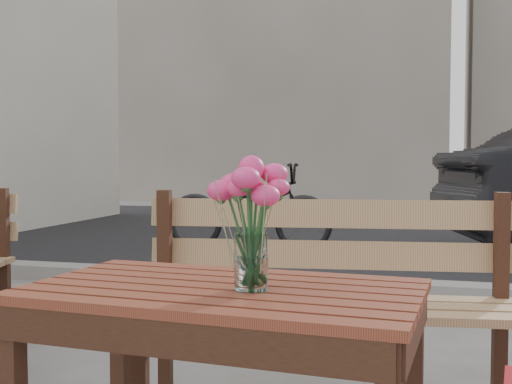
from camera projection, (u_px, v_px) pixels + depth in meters
The scene contains 6 objects.
street at pixel (373, 252), 6.89m from camera, with size 30.00×8.12×0.12m.
backdrop_buildings at pixel (413, 53), 15.66m from camera, with size 15.50×4.00×8.00m.
main_table at pixel (223, 325), 1.82m from camera, with size 1.14×0.72×0.68m.
main_bench at pixel (327, 279), 2.54m from camera, with size 1.54×0.63×0.93m.
main_vase at pixel (251, 207), 1.75m from camera, with size 0.20×0.20×0.37m.
bicycle at pixel (249, 207), 7.19m from camera, with size 0.66×1.89×0.99m, color black.
Camera 1 is at (0.56, -1.87, 1.04)m, focal length 45.00 mm.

